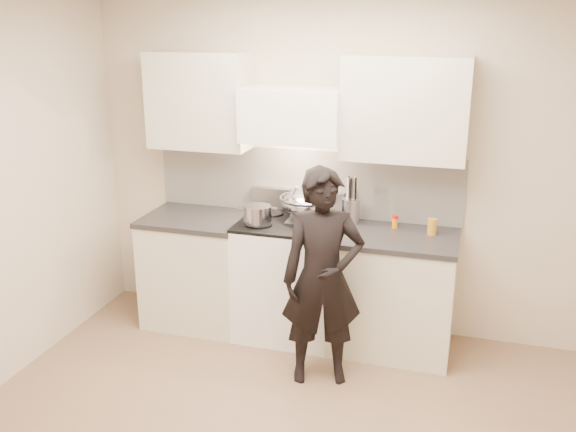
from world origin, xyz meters
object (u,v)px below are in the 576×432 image
(wok, at_px, (306,204))
(counter_right, at_px, (393,292))
(person, at_px, (323,278))
(stove, at_px, (288,278))
(utensil_crock, at_px, (351,209))

(wok, bearing_deg, counter_right, -8.06)
(counter_right, xyz_separation_m, person, (-0.41, -0.59, 0.31))
(stove, xyz_separation_m, counter_right, (0.83, 0.00, -0.01))
(stove, relative_size, wok, 1.93)
(stove, height_order, counter_right, stove)
(counter_right, bearing_deg, utensil_crock, 154.25)
(stove, distance_m, utensil_crock, 0.74)
(wok, bearing_deg, person, -66.00)
(counter_right, distance_m, utensil_crock, 0.71)
(stove, bearing_deg, person, -54.55)
(counter_right, distance_m, wok, 0.95)
(wok, height_order, utensil_crock, wok)
(stove, height_order, utensil_crock, utensil_crock)
(stove, height_order, person, person)
(wok, distance_m, person, 0.81)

